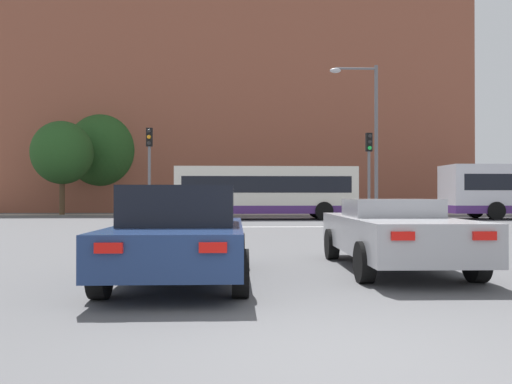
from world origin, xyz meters
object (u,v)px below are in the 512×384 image
at_px(bus_crossing_lead, 266,191).
at_px(car_saloon_left, 182,233).
at_px(street_lamp_junction, 368,127).
at_px(pedestrian_waiting, 243,201).
at_px(traffic_light_near_right, 369,163).
at_px(pedestrian_walking_west, 162,201).
at_px(traffic_light_near_left, 149,160).
at_px(car_roadster_right, 393,232).
at_px(pedestrian_walking_east, 336,200).

bearing_deg(bus_crossing_lead, car_saloon_left, -7.10).
relative_size(street_lamp_junction, pedestrian_waiting, 4.42).
height_order(traffic_light_near_right, pedestrian_walking_west, traffic_light_near_right).
xyz_separation_m(car_saloon_left, pedestrian_waiting, (1.35, 28.07, 0.21)).
bearing_deg(traffic_light_near_left, pedestrian_waiting, 73.53).
bearing_deg(bus_crossing_lead, traffic_light_near_left, -39.27).
relative_size(car_roadster_right, street_lamp_junction, 0.64).
xyz_separation_m(car_roadster_right, pedestrian_walking_east, (4.22, 26.01, 0.35)).
distance_m(bus_crossing_lead, pedestrian_walking_west, 10.40).
bearing_deg(car_roadster_right, traffic_light_near_right, 77.71).
distance_m(traffic_light_near_left, pedestrian_walking_west, 14.55).
bearing_deg(pedestrian_walking_east, pedestrian_waiting, -82.41).
bearing_deg(traffic_light_near_right, pedestrian_waiting, 109.43).
bearing_deg(traffic_light_near_right, car_roadster_right, -103.18).
bearing_deg(bus_crossing_lead, traffic_light_near_right, 29.60).
xyz_separation_m(bus_crossing_lead, pedestrian_walking_east, (5.39, 6.72, -0.56)).
bearing_deg(pedestrian_walking_east, pedestrian_walking_west, -78.54).
relative_size(street_lamp_junction, pedestrian_walking_east, 4.20).
distance_m(car_saloon_left, street_lamp_junction, 16.44).
height_order(traffic_light_near_right, street_lamp_junction, street_lamp_junction).
xyz_separation_m(bus_crossing_lead, street_lamp_junction, (4.31, -5.90, 2.86)).
height_order(bus_crossing_lead, pedestrian_walking_west, bus_crossing_lead).
bearing_deg(traffic_light_near_right, bus_crossing_lead, 119.60).
xyz_separation_m(pedestrian_walking_east, pedestrian_walking_west, (-12.35, 0.98, -0.04)).
distance_m(car_roadster_right, street_lamp_junction, 14.26).
bearing_deg(pedestrian_walking_east, traffic_light_near_left, -22.99).
distance_m(pedestrian_waiting, pedestrian_walking_east, 6.65).
xyz_separation_m(bus_crossing_lead, pedestrian_waiting, (-1.19, 7.70, -0.62)).
height_order(traffic_light_near_left, pedestrian_waiting, traffic_light_near_left).
height_order(car_saloon_left, street_lamp_junction, street_lamp_junction).
bearing_deg(car_saloon_left, car_roadster_right, 16.11).
height_order(car_saloon_left, traffic_light_near_right, traffic_light_near_right).
bearing_deg(traffic_light_near_right, car_saloon_left, -116.30).
relative_size(car_roadster_right, traffic_light_near_left, 1.09).
distance_m(pedestrian_waiting, pedestrian_walking_west, 5.77).
xyz_separation_m(street_lamp_junction, pedestrian_walking_west, (-11.27, 13.60, -3.47)).
relative_size(bus_crossing_lead, traffic_light_near_right, 2.50).
distance_m(street_lamp_junction, pedestrian_waiting, 15.07).
relative_size(bus_crossing_lead, street_lamp_junction, 1.39).
relative_size(car_saloon_left, bus_crossing_lead, 0.44).
relative_size(traffic_light_near_right, pedestrian_walking_west, 2.42).
height_order(car_roadster_right, pedestrian_waiting, pedestrian_waiting).
xyz_separation_m(pedestrian_waiting, pedestrian_walking_east, (6.58, -0.97, 0.06)).
bearing_deg(traffic_light_near_left, car_saloon_left, -78.14).
xyz_separation_m(traffic_light_near_left, street_lamp_junction, (9.73, 0.74, 1.58)).
distance_m(bus_crossing_lead, traffic_light_near_left, 8.66).
xyz_separation_m(street_lamp_junction, pedestrian_waiting, (-5.50, 13.59, -3.48)).
xyz_separation_m(car_saloon_left, car_roadster_right, (3.71, 1.09, -0.08)).
xyz_separation_m(traffic_light_near_right, pedestrian_walking_east, (1.37, 13.82, -1.70)).
distance_m(car_saloon_left, pedestrian_walking_west, 28.43).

